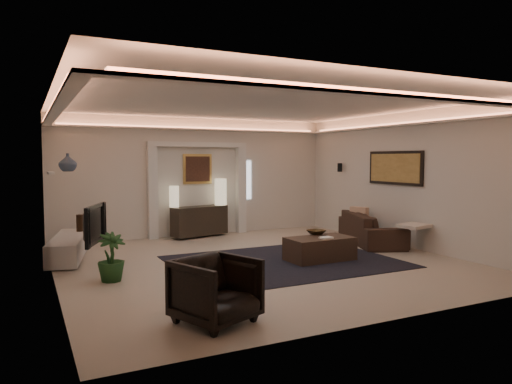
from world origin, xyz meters
name	(u,v)px	position (x,y,z in m)	size (l,w,h in m)	color
floor	(261,262)	(0.00, 0.00, 0.00)	(7.00, 7.00, 0.00)	#A89E8B
ceiling	(261,103)	(0.00, 0.00, 2.90)	(7.00, 7.00, 0.00)	white
wall_back	(197,177)	(0.00, 3.50, 1.45)	(7.00, 7.00, 0.00)	beige
wall_front	(397,197)	(0.00, -3.50, 1.45)	(7.00, 7.00, 0.00)	beige
wall_left	(52,189)	(-3.50, 0.00, 1.45)	(7.00, 7.00, 0.00)	beige
wall_right	(406,180)	(3.50, 0.00, 1.45)	(7.00, 7.00, 0.00)	beige
cove_soffit	(261,119)	(0.00, 0.00, 2.62)	(7.00, 7.00, 0.04)	silver
daylight_slit	(247,180)	(1.35, 3.48, 1.35)	(0.25, 0.03, 1.00)	white
area_rug	(285,262)	(0.40, -0.20, 0.01)	(4.00, 3.00, 0.01)	black
pilaster_left	(152,193)	(-1.15, 3.40, 1.10)	(0.22, 0.20, 2.20)	silver
pilaster_right	(241,190)	(1.15, 3.40, 1.10)	(0.22, 0.20, 2.20)	silver
alcove_header	(198,145)	(0.00, 3.40, 2.25)	(2.52, 0.20, 0.12)	silver
painting_frame	(197,169)	(0.00, 3.47, 1.65)	(0.74, 0.04, 0.74)	tan
painting_canvas	(198,169)	(0.00, 3.44, 1.65)	(0.62, 0.02, 0.62)	#4C2D1E
art_panel_frame	(395,168)	(3.47, 0.30, 1.70)	(0.04, 1.64, 0.74)	black
art_panel_gold	(394,168)	(3.44, 0.30, 1.70)	(0.02, 1.50, 0.62)	tan
wall_sconce	(340,167)	(3.38, 2.20, 1.68)	(0.12, 0.12, 0.22)	black
wall_niche	(51,173)	(-3.44, 1.40, 1.65)	(0.10, 0.55, 0.04)	silver
console	(200,221)	(-0.07, 3.16, 0.40)	(1.39, 0.43, 0.70)	black
lamp_left	(174,193)	(-0.67, 3.25, 1.09)	(0.23, 0.23, 0.51)	beige
lamp_right	(221,191)	(0.52, 3.25, 1.09)	(0.30, 0.30, 0.66)	beige
media_ledge	(69,247)	(-3.15, 1.88, 0.23)	(0.53, 2.13, 0.40)	silver
tv	(89,223)	(-2.88, 0.92, 0.79)	(0.15, 1.18, 0.68)	black
figurine	(79,221)	(-2.88, 2.47, 0.64)	(0.13, 0.13, 0.34)	black
ginger_jar	(68,162)	(-3.15, 1.52, 1.83)	(0.31, 0.31, 0.33)	#404C56
plant	(111,257)	(-2.70, -0.20, 0.38)	(0.42, 0.42, 0.75)	#1B3E19
sofa	(371,228)	(3.15, 0.69, 0.34)	(0.90, 2.30, 0.67)	#422C1F
throw_blanket	(414,226)	(3.15, -0.61, 0.55)	(0.59, 0.48, 0.06)	silver
throw_pillow	(359,217)	(3.15, 1.11, 0.55)	(0.13, 0.45, 0.45)	tan
coffee_table	(320,250)	(1.05, -0.37, 0.20)	(1.24, 0.67, 0.46)	black
bowl	(316,233)	(1.19, -0.03, 0.45)	(0.34, 0.34, 0.08)	#362612
magazine	(326,239)	(1.09, -0.52, 0.42)	(0.23, 0.16, 0.03)	white
armchair	(216,290)	(-1.93, -2.66, 0.38)	(0.81, 0.84, 0.76)	black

